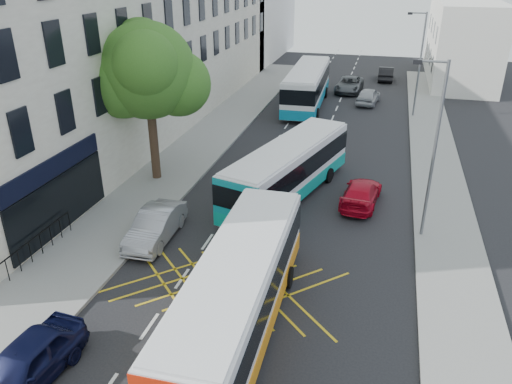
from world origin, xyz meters
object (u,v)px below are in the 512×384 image
Objects in this scene: parked_car_silver at (156,226)px; bus_mid at (288,170)px; distant_car_dark at (386,74)px; lamp_far at (419,60)px; street_tree at (147,72)px; bus_near at (238,293)px; lamp_near at (433,143)px; distant_car_grey at (349,85)px; bus_far at (307,86)px; parked_car_blue at (25,365)px; red_hatchback at (361,193)px; distant_car_silver at (368,96)px.

bus_mid is at bearing 49.34° from parked_car_silver.
distant_car_dark is at bearing 74.21° from parked_car_silver.
street_tree is at bearing -130.81° from lamp_far.
bus_mid is (-0.53, 11.08, -0.02)m from bus_near.
bus_near is at bearing -126.84° from lamp_near.
bus_near is at bearing -44.12° from parked_car_silver.
distant_car_grey is (-5.73, 27.22, -3.92)m from lamp_near.
lamp_near is at bearing -75.02° from distant_car_grey.
bus_far is (-2.07, 18.39, 0.19)m from bus_mid.
distant_car_grey is at bearing 77.28° from parked_car_silver.
lamp_near and lamp_far have the same top height.
lamp_near is 1.84× the size of parked_car_silver.
parked_car_silver is at bearing 74.71° from distant_car_dark.
distant_car_grey is at bearing 128.46° from lamp_far.
bus_far is 33.58m from parked_car_blue.
distant_car_grey is at bearing -77.41° from red_hatchback.
bus_far is at bearing -65.93° from red_hatchback.
bus_mid is at bearing 6.83° from red_hatchback.
bus_far reaches higher than distant_car_dark.
red_hatchback is (8.91, 15.11, -0.11)m from parked_car_blue.
lamp_far is 34.65m from parked_car_blue.
lamp_far is 18.84m from bus_mid.
street_tree is 0.74× the size of bus_far.
parked_car_blue is (-2.91, -33.44, -1.02)m from bus_far.
street_tree reaches higher than parked_car_blue.
parked_car_silver is at bearing -116.67° from lamp_far.
lamp_far is 9.40m from bus_far.
street_tree is at bearing 69.46° from distant_car_silver.
bus_mid is 2.16× the size of distant_car_grey.
distant_car_dark is at bearing 94.25° from lamp_near.
bus_near is at bearing -71.48° from bus_mid.
lamp_far is at bearing 61.72° from parked_car_silver.
distant_car_dark is (4.34, 30.61, -0.86)m from bus_mid.
street_tree is at bearing -107.21° from distant_car_grey.
distant_car_dark reaches higher than distant_car_grey.
street_tree is at bearing 66.93° from distant_car_dark.
parked_car_blue is 0.99× the size of parked_car_silver.
red_hatchback is at bearing -99.51° from lamp_far.
bus_near is 6.85m from parked_car_blue.
distant_car_silver is at bearing 138.66° from lamp_far.
distant_car_dark is at bearing 100.52° from lamp_far.
distant_car_silver is at bearing 71.58° from parked_car_silver.
parked_car_silver is 10.77m from red_hatchback.
distant_car_silver reaches higher than distant_car_grey.
bus_near is 31.75m from distant_car_silver.
distant_car_grey is 4.46m from distant_car_silver.
distant_car_silver is (11.01, 20.29, -5.59)m from street_tree.
parked_car_silver is at bearing 136.54° from bus_near.
distant_car_grey is (0.55, 35.60, -0.89)m from bus_near.
bus_far reaches higher than parked_car_silver.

